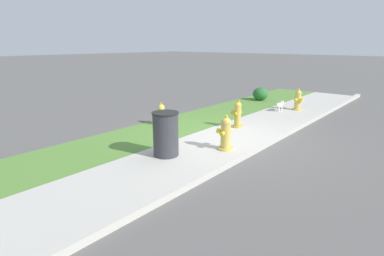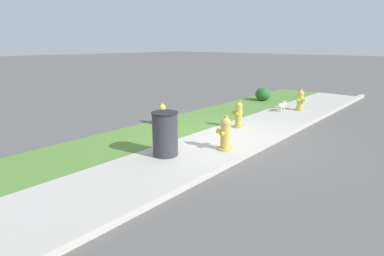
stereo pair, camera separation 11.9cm
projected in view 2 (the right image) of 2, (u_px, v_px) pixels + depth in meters
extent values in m
plane|color=#5B5956|center=(227.00, 139.00, 7.50)|extent=(120.00, 120.00, 0.00)
cube|color=#BCB7AD|center=(227.00, 139.00, 7.50)|extent=(18.00, 1.83, 0.01)
cube|color=#568438|center=(175.00, 126.00, 8.68)|extent=(18.00, 1.86, 0.01)
cube|color=#BCB7AD|center=(263.00, 145.00, 6.85)|extent=(18.00, 0.16, 0.12)
cylinder|color=gold|center=(299.00, 110.00, 10.68)|extent=(0.33, 0.33, 0.05)
cylinder|color=gold|center=(300.00, 101.00, 10.60)|extent=(0.21, 0.21, 0.55)
sphere|color=gold|center=(301.00, 94.00, 10.53)|extent=(0.22, 0.22, 0.22)
cube|color=yellow|center=(301.00, 90.00, 10.49)|extent=(0.06, 0.06, 0.06)
cylinder|color=yellow|center=(303.00, 99.00, 10.68)|extent=(0.10, 0.10, 0.09)
cylinder|color=yellow|center=(298.00, 100.00, 10.49)|extent=(0.10, 0.10, 0.09)
cylinder|color=yellow|center=(304.00, 100.00, 10.47)|extent=(0.13, 0.12, 0.12)
cylinder|color=gold|center=(238.00, 127.00, 8.51)|extent=(0.29, 0.29, 0.05)
cylinder|color=gold|center=(239.00, 116.00, 8.42)|extent=(0.19, 0.19, 0.59)
sphere|color=gold|center=(239.00, 105.00, 8.34)|extent=(0.19, 0.19, 0.19)
cube|color=#B29323|center=(239.00, 101.00, 8.31)|extent=(0.06, 0.06, 0.06)
cylinder|color=#B29323|center=(236.00, 114.00, 8.30)|extent=(0.09, 0.09, 0.09)
cylinder|color=#B29323|center=(241.00, 112.00, 8.51)|extent=(0.09, 0.09, 0.09)
cylinder|color=#B29323|center=(234.00, 113.00, 8.49)|extent=(0.12, 0.11, 0.12)
cylinder|color=gold|center=(225.00, 149.00, 6.74)|extent=(0.34, 0.34, 0.05)
cylinder|color=gold|center=(225.00, 135.00, 6.65)|extent=(0.22, 0.22, 0.58)
sphere|color=gold|center=(226.00, 123.00, 6.57)|extent=(0.23, 0.23, 0.23)
cube|color=yellow|center=(226.00, 117.00, 6.54)|extent=(0.06, 0.06, 0.06)
cylinder|color=yellow|center=(222.00, 134.00, 6.51)|extent=(0.10, 0.10, 0.09)
cylinder|color=yellow|center=(229.00, 131.00, 6.75)|extent=(0.10, 0.10, 0.09)
cylinder|color=yellow|center=(219.00, 131.00, 6.72)|extent=(0.13, 0.11, 0.12)
cylinder|color=yellow|center=(163.00, 124.00, 8.85)|extent=(0.27, 0.27, 0.05)
cylinder|color=yellow|center=(163.00, 115.00, 8.78)|extent=(0.18, 0.18, 0.46)
sphere|color=yellow|center=(162.00, 107.00, 8.71)|extent=(0.19, 0.19, 0.19)
cube|color=#B29323|center=(162.00, 104.00, 8.68)|extent=(0.08, 0.08, 0.06)
cylinder|color=#B29323|center=(163.00, 114.00, 8.63)|extent=(0.13, 0.13, 0.09)
cylinder|color=#B29323|center=(162.00, 112.00, 8.89)|extent=(0.13, 0.13, 0.09)
cylinder|color=#B29323|center=(158.00, 113.00, 8.74)|extent=(0.15, 0.16, 0.12)
ellipsoid|color=silver|center=(282.00, 105.00, 10.46)|extent=(0.37, 0.18, 0.17)
sphere|color=silver|center=(284.00, 104.00, 10.61)|extent=(0.14, 0.14, 0.14)
sphere|color=black|center=(285.00, 104.00, 10.66)|extent=(0.02, 0.02, 0.02)
cone|color=silver|center=(284.00, 101.00, 10.61)|extent=(0.05, 0.05, 0.06)
cone|color=silver|center=(286.00, 101.00, 10.57)|extent=(0.05, 0.05, 0.06)
cylinder|color=silver|center=(281.00, 109.00, 10.61)|extent=(0.05, 0.05, 0.14)
cylinder|color=silver|center=(284.00, 109.00, 10.56)|extent=(0.05, 0.05, 0.14)
cylinder|color=silver|center=(279.00, 110.00, 10.44)|extent=(0.05, 0.05, 0.14)
cylinder|color=silver|center=(281.00, 110.00, 10.38)|extent=(0.05, 0.05, 0.14)
cylinder|color=silver|center=(279.00, 105.00, 10.30)|extent=(0.04, 0.04, 0.09)
cylinder|color=#333338|center=(165.00, 135.00, 6.29)|extent=(0.53, 0.53, 0.92)
cylinder|color=black|center=(165.00, 113.00, 6.16)|extent=(0.56, 0.56, 0.03)
ellipsoid|color=#28662D|center=(263.00, 94.00, 12.49)|extent=(0.63, 0.63, 0.54)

